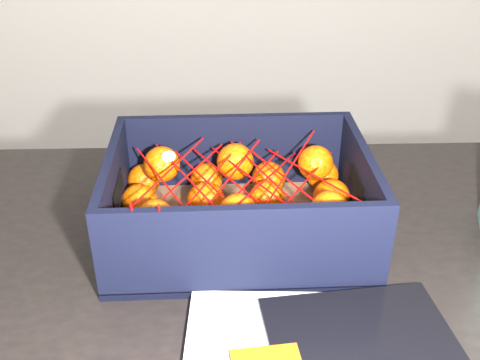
{
  "coord_description": "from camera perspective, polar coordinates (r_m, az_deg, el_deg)",
  "views": [
    {
      "loc": [
        -0.32,
        -0.51,
        1.24
      ],
      "look_at": [
        -0.29,
        0.14,
        0.86
      ],
      "focal_mm": 42.52,
      "sensor_mm": 36.0,
      "label": 1
    }
  ],
  "objects": [
    {
      "name": "table",
      "position": [
        0.82,
        2.81,
        -15.69
      ],
      "size": [
        1.21,
        0.82,
        0.75
      ],
      "color": "black",
      "rests_on": "ground"
    },
    {
      "name": "produce_crate",
      "position": [
        0.82,
        -0.11,
        -2.96
      ],
      "size": [
        0.36,
        0.27,
        0.13
      ],
      "color": "brown",
      "rests_on": "table"
    },
    {
      "name": "clementine_heap",
      "position": [
        0.82,
        -0.09,
        -2.51
      ],
      "size": [
        0.35,
        0.25,
        0.1
      ],
      "color": "#E24B04",
      "rests_on": "produce_crate"
    },
    {
      "name": "mesh_net",
      "position": [
        0.78,
        -0.64,
        -0.07
      ],
      "size": [
        0.3,
        0.24,
        0.09
      ],
      "color": "red",
      "rests_on": "clementine_heap"
    }
  ]
}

